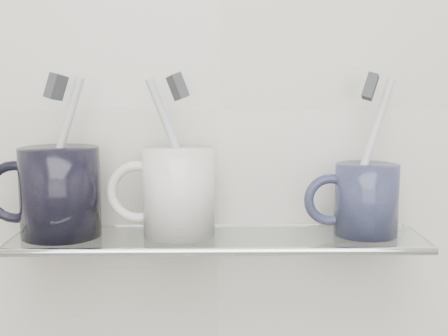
{
  "coord_description": "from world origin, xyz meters",
  "views": [
    {
      "loc": [
        -0.0,
        0.3,
        1.29
      ],
      "look_at": [
        0.01,
        1.04,
        1.18
      ],
      "focal_mm": 50.0,
      "sensor_mm": 36.0,
      "label": 1
    }
  ],
  "objects_px": {
    "shelf_glass": "(218,239)",
    "mug_left": "(60,192)",
    "mug_center": "(179,192)",
    "mug_right": "(366,200)"
  },
  "relations": [
    {
      "from": "shelf_glass",
      "to": "mug_left",
      "type": "bearing_deg",
      "value": 178.5
    },
    {
      "from": "mug_left",
      "to": "mug_center",
      "type": "xyz_separation_m",
      "value": [
        0.14,
        0.0,
        -0.0
      ]
    },
    {
      "from": "mug_left",
      "to": "mug_right",
      "type": "distance_m",
      "value": 0.37
    },
    {
      "from": "shelf_glass",
      "to": "mug_right",
      "type": "distance_m",
      "value": 0.19
    },
    {
      "from": "shelf_glass",
      "to": "mug_right",
      "type": "relative_size",
      "value": 5.73
    },
    {
      "from": "shelf_glass",
      "to": "mug_center",
      "type": "relative_size",
      "value": 4.65
    },
    {
      "from": "mug_left",
      "to": "mug_center",
      "type": "height_order",
      "value": "same"
    },
    {
      "from": "shelf_glass",
      "to": "mug_center",
      "type": "bearing_deg",
      "value": 174.0
    },
    {
      "from": "shelf_glass",
      "to": "mug_left",
      "type": "distance_m",
      "value": 0.2
    },
    {
      "from": "mug_left",
      "to": "mug_right",
      "type": "xyz_separation_m",
      "value": [
        0.37,
        0.0,
        -0.01
      ]
    }
  ]
}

